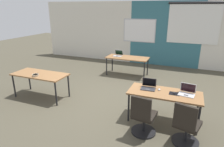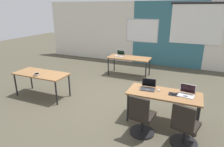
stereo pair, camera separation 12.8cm
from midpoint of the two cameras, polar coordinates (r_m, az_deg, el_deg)
ground_plane at (r=5.77m, az=-1.49°, el=-7.13°), size 24.00×24.00×0.00m
back_wall_assembly at (r=9.22m, az=9.88°, el=11.60°), size 10.00×0.27×2.80m
desk_near_left at (r=5.98m, az=-19.46°, el=-0.45°), size 1.60×0.70×0.72m
desk_near_right at (r=4.53m, az=15.75°, el=-6.22°), size 1.60×0.70×0.72m
desk_far_center at (r=7.48m, az=5.53°, el=4.29°), size 1.60×0.70×0.72m
laptop_near_right_inner at (r=4.63m, az=11.30°, el=-3.85°), size 0.34×0.30×0.23m
mouse_near_right_inner at (r=4.59m, az=14.31°, el=-4.71°), size 0.06×0.10×0.03m
chair_near_right_inner at (r=4.11m, az=9.56°, el=-12.95°), size 0.52×0.56×0.92m
laptop_far_left at (r=7.65m, az=2.82°, el=5.51°), size 0.34×0.33×0.22m
laptop_near_right_end at (r=4.54m, az=21.80°, el=-5.36°), size 0.37×0.33×0.23m
mousepad_near_right_end at (r=4.50m, az=18.43°, el=-5.81°), size 0.22×0.19×0.00m
mouse_near_right_end at (r=4.49m, az=18.45°, el=-5.59°), size 0.07×0.11×0.03m
chair_near_right_end at (r=4.03m, az=21.36°, el=-14.85°), size 0.54×0.59×0.92m
snack_bowl at (r=5.78m, az=-20.63°, el=-0.24°), size 0.18×0.18×0.06m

